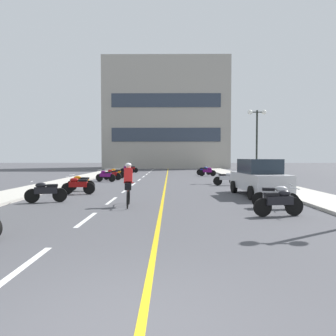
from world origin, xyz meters
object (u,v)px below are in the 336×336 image
Objects in this scene: motorcycle_5 at (81,183)px; cyclist_rider at (128,183)px; motorcycle_4 at (78,185)px; motorcycle_10 at (208,171)px; street_lamp_mid at (257,129)px; motorcycle_13 at (131,169)px; motorcycle_2 at (276,196)px; motorcycle_11 at (204,170)px; motorcycle_6 at (226,178)px; motorcycle_8 at (112,174)px; motorcycle_12 at (127,169)px; motorcycle_9 at (115,173)px; motorcycle_3 at (46,191)px; motorcycle_1 at (279,202)px; motorcycle_7 at (105,176)px; parked_car_near at (259,177)px.

cyclist_rider is at bearing -56.82° from motorcycle_5.
motorcycle_10 is (8.47, 14.76, 0.00)m from motorcycle_4.
street_lamp_mid is 17.65m from motorcycle_13.
motorcycle_2 is 26.84m from motorcycle_13.
motorcycle_4 is 18.62m from motorcycle_11.
motorcycle_2 is 0.99× the size of motorcycle_6.
street_lamp_mid is at bearing -6.38° from motorcycle_8.
motorcycle_12 is 0.96× the size of motorcycle_13.
motorcycle_8 and motorcycle_9 have the same top height.
motorcycle_6 is at bearing 40.47° from motorcycle_3.
motorcycle_8 is at bearing -149.22° from motorcycle_10.
motorcycle_1 is 1.04× the size of motorcycle_12.
motorcycle_5 is at bearing -90.19° from motorcycle_12.
motorcycle_4 and motorcycle_5 have the same top height.
street_lamp_mid is 3.32× the size of motorcycle_11.
motorcycle_2 and motorcycle_6 have the same top height.
motorcycle_9 and motorcycle_10 have the same top height.
motorcycle_9 is at bearing 88.47° from motorcycle_7.
motorcycle_1 is at bearing -34.22° from motorcycle_4.
street_lamp_mid is 3.21× the size of motorcycle_4.
motorcycle_2 is at bearing -57.63° from motorcycle_8.
motorcycle_6 is at bearing -131.26° from street_lamp_mid.
motorcycle_2 is (-2.85, -12.55, -3.61)m from street_lamp_mid.
motorcycle_7 is (-8.77, 3.02, 0.00)m from motorcycle_6.
motorcycle_6 is (-0.63, 5.41, -0.44)m from parked_car_near.
motorcycle_1 is 10.53m from motorcycle_6.
motorcycle_9 is at bearing 90.91° from motorcycle_4.
motorcycle_6 is at bearing -62.38° from motorcycle_13.
motorcycle_2 is at bearing -53.54° from motorcycle_7.
motorcycle_3 is 0.98× the size of motorcycle_9.
cyclist_rider is at bearing -81.79° from motorcycle_12.
motorcycle_1 and motorcycle_6 have the same top height.
motorcycle_12 is at bearing 98.21° from cyclist_rider.
motorcycle_6 and motorcycle_7 have the same top height.
street_lamp_mid reaches higher than motorcycle_1.
motorcycle_1 and motorcycle_9 have the same top height.
motorcycle_11 is (8.86, 19.43, 0.00)m from motorcycle_3.
street_lamp_mid reaches higher than cyclist_rider.
motorcycle_10 is 1.00× the size of motorcycle_13.
parked_car_near reaches higher than motorcycle_2.
motorcycle_4 and motorcycle_12 have the same top height.
motorcycle_11 is (8.69, 15.05, 0.00)m from motorcycle_5.
motorcycle_8 and motorcycle_12 have the same top height.
street_lamp_mid is at bearing -44.04° from motorcycle_12.
motorcycle_4 is at bearing -119.85° from motorcycle_10.
motorcycle_4 is 7.93m from motorcycle_7.
motorcycle_5 is at bearing -90.91° from motorcycle_9.
motorcycle_2 is 9.29m from motorcycle_3.
motorcycle_9 and motorcycle_12 have the same top height.
motorcycle_4 is (-8.67, 4.19, 0.00)m from motorcycle_2.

